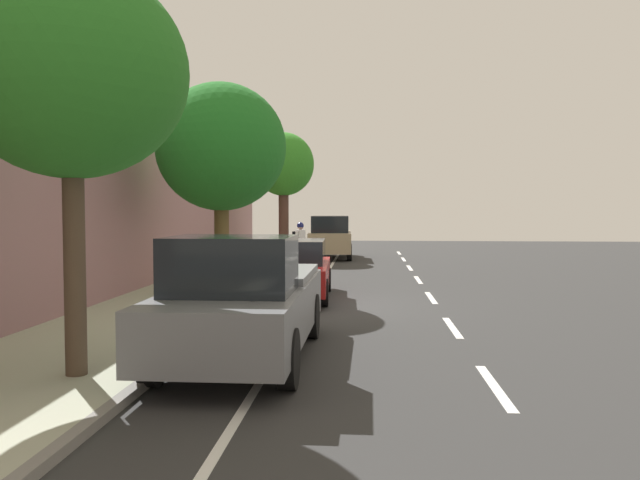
% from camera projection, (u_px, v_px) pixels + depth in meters
% --- Properties ---
extents(ground, '(61.44, 61.44, 0.00)m').
position_uv_depth(ground, '(313.00, 304.00, 15.71)').
color(ground, '#2F2F2F').
extents(sidewalk, '(3.27, 38.40, 0.12)m').
position_uv_depth(sidewalk, '(180.00, 300.00, 15.95)').
color(sidewalk, '#AAAF96').
rests_on(sidewalk, ground).
extents(curb_edge, '(0.16, 38.40, 0.12)m').
position_uv_depth(curb_edge, '(249.00, 301.00, 15.82)').
color(curb_edge, gray).
rests_on(curb_edge, ground).
extents(lane_stripe_centre, '(0.14, 35.80, 0.01)m').
position_uv_depth(lane_stripe_centre, '(431.00, 298.00, 16.79)').
color(lane_stripe_centre, white).
rests_on(lane_stripe_centre, ground).
extents(lane_stripe_bike_edge, '(0.12, 38.40, 0.01)m').
position_uv_depth(lane_stripe_bike_edge, '(308.00, 304.00, 15.72)').
color(lane_stripe_bike_edge, white).
rests_on(lane_stripe_bike_edge, ground).
extents(building_facade, '(0.50, 38.40, 4.80)m').
position_uv_depth(building_facade, '(105.00, 206.00, 15.97)').
color(building_facade, gray).
rests_on(building_facade, ground).
extents(parked_suv_tan_nearest, '(2.10, 4.77, 1.99)m').
position_uv_depth(parked_suv_tan_nearest, '(330.00, 236.00, 30.04)').
color(parked_suv_tan_nearest, tan).
rests_on(parked_suv_tan_nearest, ground).
extents(parked_sedan_red_second, '(1.95, 4.46, 1.52)m').
position_uv_depth(parked_sedan_red_second, '(294.00, 269.00, 16.69)').
color(parked_sedan_red_second, maroon).
rests_on(parked_sedan_red_second, ground).
extents(parked_pickup_grey_mid, '(2.05, 5.31, 1.95)m').
position_uv_depth(parked_pickup_grey_mid, '(243.00, 302.00, 9.85)').
color(parked_pickup_grey_mid, slate).
rests_on(parked_pickup_grey_mid, ground).
extents(bicycle_at_curb, '(1.56, 0.83, 0.75)m').
position_uv_depth(bicycle_at_curb, '(304.00, 259.00, 25.07)').
color(bicycle_at_curb, black).
rests_on(bicycle_at_curb, ground).
extents(cyclist_with_backpack, '(0.52, 0.56, 1.79)m').
position_uv_depth(cyclist_with_backpack, '(300.00, 239.00, 25.51)').
color(cyclist_with_backpack, '#C6B284').
rests_on(cyclist_with_backpack, ground).
extents(street_tree_near_cyclist, '(2.84, 2.84, 5.73)m').
position_uv_depth(street_tree_near_cyclist, '(284.00, 166.00, 29.77)').
color(street_tree_near_cyclist, brown).
rests_on(street_tree_near_cyclist, sidewalk).
extents(street_tree_mid_block, '(3.45, 3.45, 5.54)m').
position_uv_depth(street_tree_mid_block, '(221.00, 148.00, 17.02)').
color(street_tree_mid_block, brown).
rests_on(street_tree_mid_block, sidewalk).
extents(street_tree_far_end, '(3.05, 3.05, 5.41)m').
position_uv_depth(street_tree_far_end, '(71.00, 73.00, 8.38)').
color(street_tree_far_end, '#4B3A2B').
rests_on(street_tree_far_end, sidewalk).
extents(fire_hydrant, '(0.22, 0.22, 0.84)m').
position_uv_depth(fire_hydrant, '(214.00, 291.00, 14.01)').
color(fire_hydrant, red).
rests_on(fire_hydrant, sidewalk).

